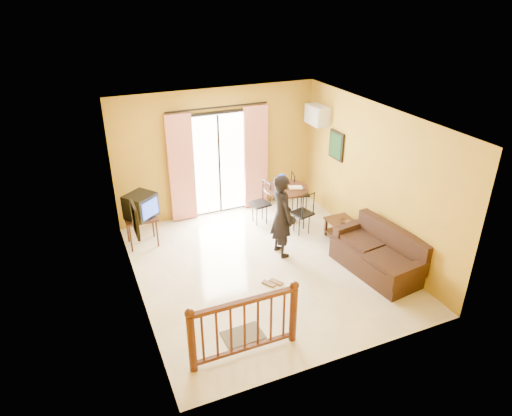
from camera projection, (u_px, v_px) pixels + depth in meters
name	position (u px, v px, depth m)	size (l,w,h in m)	color
ground	(264.00, 267.00, 8.44)	(5.00, 5.00, 0.00)	beige
room_shell	(265.00, 182.00, 7.67)	(5.00, 5.00, 5.00)	white
balcony_door	(219.00, 163.00, 9.91)	(2.25, 0.14, 2.46)	black
tv_table	(141.00, 220.00, 8.93)	(0.61, 0.51, 0.61)	black
television	(141.00, 206.00, 8.80)	(0.71, 0.70, 0.48)	black
picture_left	(135.00, 220.00, 6.80)	(0.05, 0.42, 0.52)	black
dining_table	(286.00, 195.00, 9.77)	(0.96, 0.96, 0.80)	black
water_jug	(282.00, 182.00, 9.62)	(0.16, 0.16, 0.29)	#1539C5
serving_tray	(296.00, 188.00, 9.67)	(0.28, 0.18, 0.02)	beige
dining_chairs	(287.00, 222.00, 10.01)	(1.52, 1.38, 0.95)	black
air_conditioner	(317.00, 115.00, 9.81)	(0.31, 0.60, 0.40)	silver
botanical_print	(336.00, 145.00, 9.55)	(0.05, 0.50, 0.60)	black
coffee_table	(346.00, 231.00, 9.09)	(0.52, 0.94, 0.42)	black
bowl	(345.00, 222.00, 9.07)	(0.19, 0.19, 0.06)	brown
sofa	(379.00, 256.00, 8.19)	(1.03, 1.87, 0.85)	#311B13
standing_person	(282.00, 216.00, 8.50)	(0.60, 0.39, 1.64)	black
stair_balustrade	(245.00, 323.00, 6.22)	(1.63, 0.13, 1.04)	#471E0F
doormat	(243.00, 335.00, 6.80)	(0.60, 0.40, 0.02)	#595147
sandals	(272.00, 283.00, 7.96)	(0.35, 0.27, 0.03)	brown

